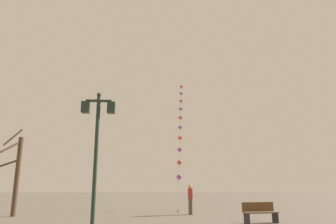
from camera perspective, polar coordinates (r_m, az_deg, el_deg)
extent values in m
plane|color=#756B5B|center=(22.92, -4.70, -17.31)|extent=(160.00, 160.00, 0.00)
cylinder|color=#1E2D23|center=(11.34, -13.02, -8.93)|extent=(0.14, 0.14, 4.75)
sphere|color=#1E2D23|center=(11.78, -12.39, 3.06)|extent=(0.16, 0.16, 0.16)
cube|color=#1E2D23|center=(11.71, -12.44, 1.98)|extent=(0.92, 0.08, 0.08)
cube|color=#1E2D23|center=(11.73, -14.72, 0.82)|extent=(0.28, 0.28, 0.40)
cube|color=beige|center=(11.73, -14.72, 0.82)|extent=(0.19, 0.19, 0.30)
cube|color=#1E2D23|center=(11.59, -10.26, 0.76)|extent=(0.28, 0.28, 0.40)
cube|color=beige|center=(11.59, -10.26, 0.76)|extent=(0.19, 0.19, 0.30)
cylinder|color=brown|center=(20.58, 1.80, -17.54)|extent=(0.06, 0.06, 0.18)
cylinder|color=silver|center=(21.55, 1.89, -14.38)|extent=(0.29, 2.02, 2.07)
cylinder|color=silver|center=(23.13, 2.00, -10.42)|extent=(0.17, 1.09, 1.11)
cylinder|color=silver|center=(24.28, 2.07, -7.98)|extent=(0.17, 1.09, 1.11)
cylinder|color=silver|center=(25.48, 2.13, -5.77)|extent=(0.17, 1.09, 1.11)
cylinder|color=silver|center=(26.71, 2.19, -3.75)|extent=(0.17, 1.09, 1.11)
cylinder|color=silver|center=(27.98, 2.24, -1.92)|extent=(0.17, 1.09, 1.11)
cylinder|color=silver|center=(29.26, 2.28, -0.24)|extent=(0.17, 1.09, 1.11)
cylinder|color=silver|center=(30.58, 2.32, 1.29)|extent=(0.17, 1.09, 1.11)
cylinder|color=silver|center=(31.91, 2.36, 2.69)|extent=(0.17, 1.09, 1.11)
cylinder|color=silver|center=(33.26, 2.40, 3.98)|extent=(0.17, 1.09, 1.11)
cube|color=purple|center=(22.56, 1.96, -11.74)|extent=(0.40, 0.09, 0.40)
cylinder|color=purple|center=(22.56, 1.97, -12.48)|extent=(0.02, 0.04, 0.28)
cube|color=red|center=(23.70, 2.04, -9.17)|extent=(0.40, 0.04, 0.40)
cylinder|color=red|center=(23.68, 2.04, -9.82)|extent=(0.02, 0.04, 0.24)
cube|color=purple|center=(24.88, 2.10, -6.85)|extent=(0.40, 0.05, 0.40)
cylinder|color=purple|center=(24.85, 2.11, -7.50)|extent=(0.02, 0.02, 0.27)
cube|color=red|center=(26.09, 2.16, -4.74)|extent=(0.40, 0.02, 0.40)
cylinder|color=red|center=(26.05, 2.17, -5.38)|extent=(0.02, 0.06, 0.29)
cube|color=purple|center=(27.34, 2.21, -2.82)|extent=(0.39, 0.11, 0.40)
cylinder|color=purple|center=(27.29, 2.22, -3.36)|extent=(0.02, 0.02, 0.22)
cube|color=red|center=(28.62, 2.26, -1.06)|extent=(0.40, 0.07, 0.40)
cylinder|color=red|center=(28.56, 2.26, -1.57)|extent=(0.02, 0.03, 0.22)
cube|color=purple|center=(29.92, 2.30, 0.54)|extent=(0.39, 0.10, 0.40)
cylinder|color=purple|center=(29.85, 2.31, 0.02)|extent=(0.02, 0.05, 0.25)
cube|color=red|center=(31.24, 2.34, 2.00)|extent=(0.40, 0.01, 0.40)
cylinder|color=red|center=(31.18, 2.35, 1.58)|extent=(0.02, 0.02, 0.18)
cube|color=purple|center=(32.58, 2.38, 3.35)|extent=(0.40, 0.02, 0.40)
cylinder|color=purple|center=(32.50, 2.39, 2.87)|extent=(0.02, 0.06, 0.27)
cube|color=red|center=(33.94, 2.41, 4.59)|extent=(0.40, 0.06, 0.40)
cylinder|color=red|center=(33.86, 2.42, 4.18)|extent=(0.02, 0.03, 0.21)
cube|color=brown|center=(19.17, 4.08, -16.73)|extent=(0.21, 0.31, 0.90)
cube|color=#B22D26|center=(19.15, 4.04, -14.55)|extent=(0.26, 0.39, 0.60)
sphere|color=tan|center=(19.14, 4.02, -13.29)|extent=(0.22, 0.22, 0.22)
cylinder|color=#B22D26|center=(19.36, 3.97, -14.03)|extent=(0.11, 0.39, 0.50)
cylinder|color=#4C3826|center=(19.77, -25.67, -10.38)|extent=(0.27, 0.27, 4.34)
cylinder|color=#4C3826|center=(19.57, -26.58, -5.66)|extent=(0.77, 1.06, 0.81)
cylinder|color=#4C3826|center=(19.92, -27.17, -8.37)|extent=(1.22, 0.34, 0.56)
cylinder|color=#4C3826|center=(19.89, -26.29, -4.14)|extent=(0.86, 0.57, 1.03)
cube|color=brown|center=(15.10, 16.50, -17.11)|extent=(1.65, 0.78, 0.04)
cube|color=brown|center=(15.26, 15.99, -16.20)|extent=(1.56, 0.41, 0.40)
cube|color=#262628|center=(14.74, 14.10, -18.23)|extent=(0.17, 0.39, 0.45)
cube|color=#262628|center=(15.53, 18.88, -17.67)|extent=(0.17, 0.39, 0.45)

